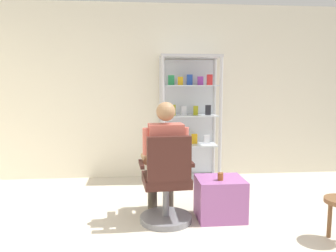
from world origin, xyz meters
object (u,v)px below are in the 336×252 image
at_px(display_cabinet_main, 189,117).
at_px(storage_crate, 220,198).
at_px(seated_shopkeeper, 164,154).
at_px(office_chair, 167,187).
at_px(tea_glass, 220,177).

xyz_separation_m(display_cabinet_main, storage_crate, (0.10, -1.59, -0.74)).
bearing_deg(seated_shopkeeper, display_cabinet_main, 71.44).
bearing_deg(office_chair, storage_crate, 8.83).
bearing_deg(display_cabinet_main, tea_glass, -87.15).
height_order(office_chair, seated_shopkeeper, seated_shopkeeper).
bearing_deg(display_cabinet_main, seated_shopkeeper, -108.56).
relative_size(seated_shopkeeper, storage_crate, 2.53).
xyz_separation_m(seated_shopkeeper, tea_glass, (0.59, -0.14, -0.22)).
bearing_deg(office_chair, display_cabinet_main, 73.48).
bearing_deg(office_chair, tea_glass, 2.16).
relative_size(display_cabinet_main, office_chair, 1.98).
xyz_separation_m(display_cabinet_main, tea_glass, (0.08, -1.66, -0.48)).
bearing_deg(tea_glass, storage_crate, 76.54).
relative_size(storage_crate, tea_glass, 6.28).
relative_size(office_chair, storage_crate, 1.88).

